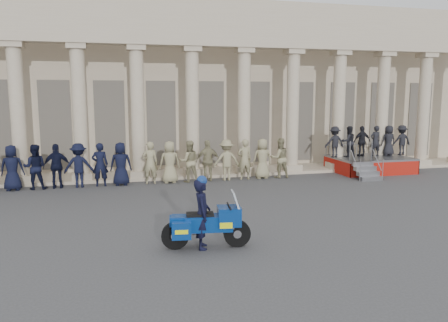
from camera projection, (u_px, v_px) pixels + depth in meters
ground at (197, 225)px, 13.58m from camera, size 90.00×90.00×0.00m
building at (153, 87)px, 27.06m from camera, size 40.00×12.50×9.00m
officer_rank at (70, 166)px, 18.99m from camera, size 20.28×0.74×1.94m
reviewing_stand at (369, 146)px, 23.04m from camera, size 5.04×3.85×2.41m
motorcycle at (207, 224)px, 11.47m from camera, size 2.36×1.05×1.52m
rider at (202, 213)px, 11.41m from camera, size 0.53×0.73×1.95m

